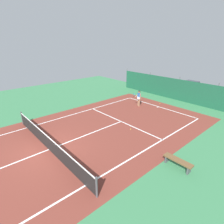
{
  "coord_description": "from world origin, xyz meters",
  "views": [
    {
      "loc": [
        10.01,
        -3.56,
        6.49
      ],
      "look_at": [
        -0.48,
        5.78,
        0.9
      ],
      "focal_mm": 29.18,
      "sensor_mm": 36.0,
      "label": 1
    }
  ],
  "objects_px": {
    "tennis_net": "(48,143)",
    "courtside_bench": "(178,161)",
    "tennis_ball_near_player": "(131,129)",
    "tennis_ball_midcourt": "(160,104)",
    "parked_car": "(189,88)",
    "tennis_player": "(139,97)"
  },
  "relations": [
    {
      "from": "tennis_net",
      "to": "tennis_ball_midcourt",
      "type": "xyz_separation_m",
      "value": [
        -0.48,
        12.77,
        -0.48
      ]
    },
    {
      "from": "parked_car",
      "to": "tennis_player",
      "type": "bearing_deg",
      "value": 83.71
    },
    {
      "from": "tennis_net",
      "to": "courtside_bench",
      "type": "height_order",
      "value": "tennis_net"
    },
    {
      "from": "parked_car",
      "to": "courtside_bench",
      "type": "relative_size",
      "value": 2.69
    },
    {
      "from": "tennis_net",
      "to": "tennis_ball_near_player",
      "type": "bearing_deg",
      "value": 75.37
    },
    {
      "from": "tennis_net",
      "to": "tennis_ball_near_player",
      "type": "distance_m",
      "value": 6.13
    },
    {
      "from": "tennis_ball_near_player",
      "to": "tennis_player",
      "type": "bearing_deg",
      "value": 124.41
    },
    {
      "from": "tennis_ball_near_player",
      "to": "parked_car",
      "type": "relative_size",
      "value": 0.02
    },
    {
      "from": "courtside_bench",
      "to": "tennis_ball_midcourt",
      "type": "bearing_deg",
      "value": 129.44
    },
    {
      "from": "tennis_player",
      "to": "tennis_ball_midcourt",
      "type": "relative_size",
      "value": 24.85
    },
    {
      "from": "tennis_net",
      "to": "tennis_ball_near_player",
      "type": "height_order",
      "value": "tennis_net"
    },
    {
      "from": "tennis_ball_near_player",
      "to": "tennis_ball_midcourt",
      "type": "height_order",
      "value": "same"
    },
    {
      "from": "courtside_bench",
      "to": "tennis_ball_near_player",
      "type": "bearing_deg",
      "value": 163.55
    },
    {
      "from": "tennis_ball_midcourt",
      "to": "courtside_bench",
      "type": "relative_size",
      "value": 0.04
    },
    {
      "from": "courtside_bench",
      "to": "tennis_net",
      "type": "bearing_deg",
      "value": -144.45
    },
    {
      "from": "tennis_ball_near_player",
      "to": "parked_car",
      "type": "xyz_separation_m",
      "value": [
        -1.74,
        12.62,
        0.81
      ]
    },
    {
      "from": "tennis_ball_near_player",
      "to": "courtside_bench",
      "type": "distance_m",
      "value": 4.98
    },
    {
      "from": "tennis_ball_midcourt",
      "to": "courtside_bench",
      "type": "height_order",
      "value": "courtside_bench"
    },
    {
      "from": "parked_car",
      "to": "courtside_bench",
      "type": "height_order",
      "value": "parked_car"
    },
    {
      "from": "tennis_ball_midcourt",
      "to": "courtside_bench",
      "type": "bearing_deg",
      "value": -50.56
    },
    {
      "from": "tennis_player",
      "to": "parked_car",
      "type": "xyz_separation_m",
      "value": [
        1.4,
        8.03,
        -0.12
      ]
    },
    {
      "from": "tennis_ball_near_player",
      "to": "parked_car",
      "type": "bearing_deg",
      "value": 97.87
    }
  ]
}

